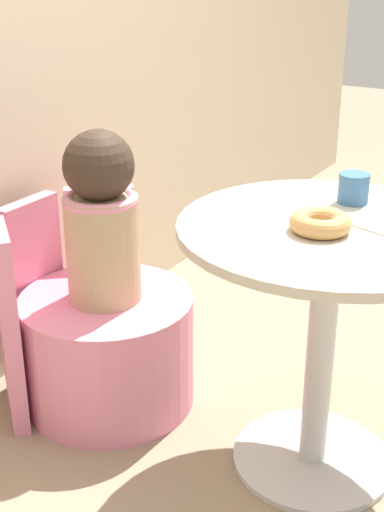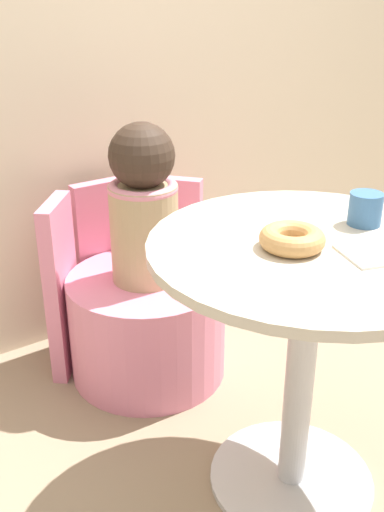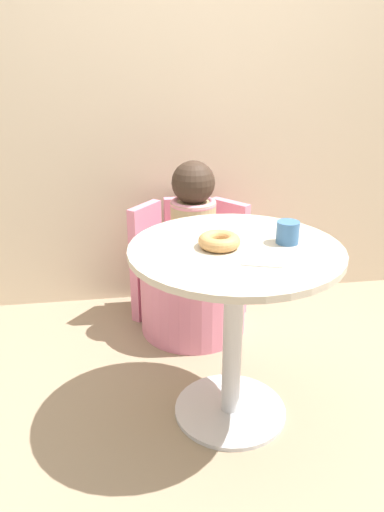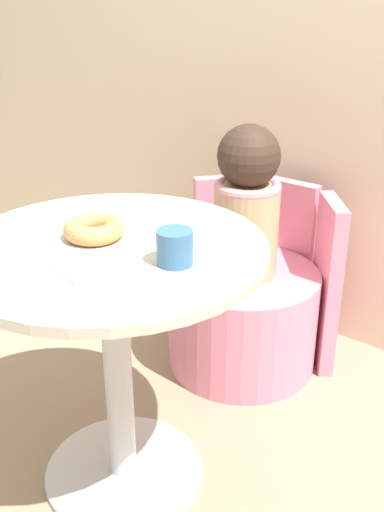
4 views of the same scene
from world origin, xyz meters
TOP-DOWN VIEW (x-y plane):
  - ground_plane at (0.00, 0.00)m, footprint 12.00×12.00m
  - back_wall at (0.00, 1.13)m, footprint 6.00×0.06m
  - round_table at (-0.04, 0.02)m, footprint 0.77×0.77m
  - tub_chair at (-0.09, 0.70)m, footprint 0.54×0.54m
  - booth_backrest at (-0.09, 0.93)m, footprint 0.64×0.24m
  - child_figure at (-0.09, 0.70)m, footprint 0.22×0.22m
  - donut at (-0.10, 0.02)m, footprint 0.15×0.15m
  - cup at (0.15, 0.03)m, footprint 0.08×0.08m
  - paper_napkin at (0.03, -0.11)m, footprint 0.16×0.16m

SIDE VIEW (x-z plane):
  - ground_plane at x=0.00m, z-range 0.00..0.00m
  - tub_chair at x=-0.09m, z-range 0.00..0.37m
  - booth_backrest at x=-0.09m, z-range 0.00..0.63m
  - round_table at x=-0.04m, z-range 0.17..0.90m
  - child_figure at x=-0.09m, z-range 0.37..0.89m
  - paper_napkin at x=0.03m, z-range 0.73..0.73m
  - donut at x=-0.10m, z-range 0.73..0.77m
  - cup at x=0.15m, z-range 0.73..0.81m
  - back_wall at x=0.00m, z-range 0.00..2.40m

